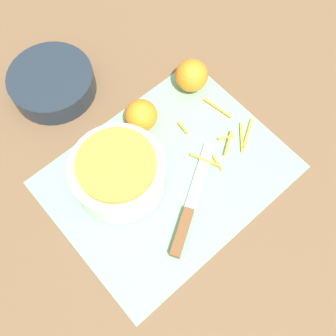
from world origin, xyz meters
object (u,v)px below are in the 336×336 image
object	(u,v)px
orange_right	(141,115)
bowl_speckled	(118,172)
knife	(187,218)
bowl_dark	(52,83)
orange_left	(192,76)

from	to	relation	value
orange_right	bowl_speckled	bearing A→B (deg)	-148.16
bowl_speckled	knife	xyz separation A→B (m)	(0.05, -0.14, -0.04)
bowl_dark	knife	distance (m)	0.41
bowl_speckled	orange_right	distance (m)	0.14
bowl_speckled	bowl_dark	distance (m)	0.27
orange_left	orange_right	size ratio (longest dim) A/B	1.05
knife	orange_left	bearing A→B (deg)	14.98
bowl_dark	orange_left	world-z (taller)	orange_left
orange_left	orange_right	distance (m)	0.14
orange_left	knife	bearing A→B (deg)	-134.21
bowl_dark	orange_right	xyz separation A→B (m)	(0.09, -0.20, 0.01)
bowl_speckled	orange_left	distance (m)	0.27
knife	orange_right	size ratio (longest dim) A/B	3.27
knife	orange_left	distance (m)	0.31
knife	orange_right	world-z (taller)	orange_right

